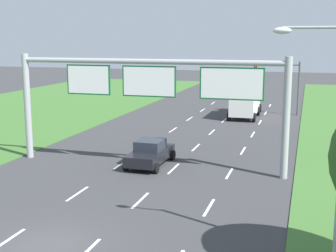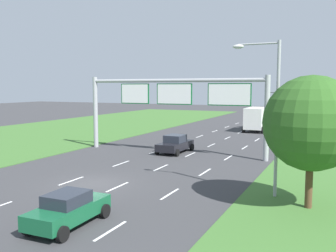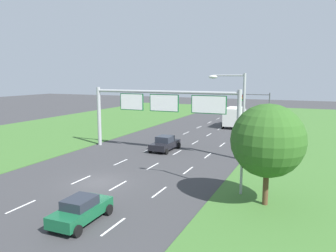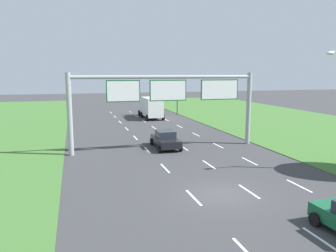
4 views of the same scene
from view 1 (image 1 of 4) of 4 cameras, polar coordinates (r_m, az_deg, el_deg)
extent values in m
plane|color=#38383A|center=(19.44, -14.69, -13.98)|extent=(200.00, 200.00, 0.00)
cube|color=white|center=(20.35, -19.02, -13.06)|extent=(0.14, 2.40, 0.01)
cube|color=white|center=(25.10, -10.99, -8.10)|extent=(0.14, 2.40, 0.01)
cube|color=white|center=(30.29, -5.72, -4.68)|extent=(0.14, 2.40, 0.01)
cube|color=white|center=(35.73, -2.06, -2.25)|extent=(0.14, 2.40, 0.01)
cube|color=white|center=(41.33, 0.61, -0.47)|extent=(0.14, 2.40, 0.01)
cube|color=white|center=(47.03, 2.64, 0.89)|extent=(0.14, 2.40, 0.01)
cube|color=white|center=(52.80, 4.23, 1.95)|extent=(0.14, 2.40, 0.01)
cube|color=white|center=(58.61, 5.50, 2.80)|extent=(0.14, 2.40, 0.01)
cube|color=white|center=(18.65, -9.93, -14.87)|extent=(0.14, 2.40, 0.01)
cube|color=white|center=(23.74, -3.38, -9.02)|extent=(0.14, 2.40, 0.01)
cube|color=white|center=(29.17, 0.67, -5.22)|extent=(0.14, 2.40, 0.01)
cube|color=white|center=(34.79, 3.41, -2.62)|extent=(0.14, 2.40, 0.01)
cube|color=white|center=(40.52, 5.37, -0.74)|extent=(0.14, 2.40, 0.01)
cube|color=white|center=(46.32, 6.84, 0.67)|extent=(0.14, 2.40, 0.01)
cube|color=white|center=(52.17, 7.98, 1.77)|extent=(0.14, 2.40, 0.01)
cube|color=white|center=(58.04, 8.90, 2.64)|extent=(0.14, 2.40, 0.01)
cube|color=white|center=(22.84, 5.02, -9.85)|extent=(0.14, 2.40, 0.01)
cube|color=white|center=(28.44, 7.50, -5.73)|extent=(0.14, 2.40, 0.01)
cube|color=white|center=(34.19, 9.13, -2.98)|extent=(0.14, 2.40, 0.01)
cube|color=white|center=(40.00, 10.29, -1.02)|extent=(0.14, 2.40, 0.01)
cube|color=white|center=(45.87, 11.15, 0.44)|extent=(0.14, 2.40, 0.01)
cube|color=white|center=(51.76, 11.81, 1.57)|extent=(0.14, 2.40, 0.01)
cube|color=white|center=(57.68, 12.34, 2.47)|extent=(0.14, 2.40, 0.01)
cube|color=black|center=(29.87, -2.17, -3.57)|extent=(2.00, 4.52, 0.66)
cube|color=#232833|center=(29.71, -2.19, -2.33)|extent=(1.65, 1.88, 0.66)
cylinder|color=black|center=(31.82, -2.78, -3.29)|extent=(0.23, 0.64, 0.64)
cylinder|color=black|center=(31.20, 0.58, -3.56)|extent=(0.23, 0.64, 0.64)
cylinder|color=black|center=(28.78, -5.16, -4.83)|extent=(0.23, 0.64, 0.64)
cylinder|color=black|center=(28.10, -1.47, -5.18)|extent=(0.23, 0.64, 0.64)
cube|color=silver|center=(51.60, 9.87, 3.35)|extent=(2.20, 2.10, 2.20)
cube|color=silver|center=(47.79, 9.32, 3.14)|extent=(2.36, 5.26, 2.78)
cylinder|color=black|center=(52.39, 8.67, 2.28)|extent=(0.28, 0.90, 0.90)
cylinder|color=black|center=(52.12, 11.13, 2.16)|extent=(0.28, 0.90, 0.90)
cylinder|color=black|center=(50.14, 8.20, 1.92)|extent=(0.28, 0.90, 0.90)
cylinder|color=black|center=(49.85, 10.96, 1.78)|extent=(0.28, 0.90, 0.90)
cylinder|color=black|center=(46.18, 7.45, 1.19)|extent=(0.28, 0.90, 0.90)
cylinder|color=black|center=(45.86, 10.43, 1.03)|extent=(0.28, 0.90, 0.90)
cylinder|color=#9EA0A5|center=(32.62, -16.75, 2.30)|extent=(0.44, 0.44, 7.00)
cylinder|color=#9EA0A5|center=(27.30, 14.19, 0.87)|extent=(0.44, 0.44, 7.00)
cylinder|color=#9EA0A5|center=(28.57, -2.74, 7.87)|extent=(16.80, 0.32, 0.32)
cube|color=#0C5B28|center=(30.15, -9.67, 5.58)|extent=(2.94, 0.12, 1.89)
cube|color=white|center=(30.09, -9.72, 5.57)|extent=(2.78, 0.01, 1.73)
cube|color=#0C5B28|center=(28.59, -2.33, 5.45)|extent=(3.41, 0.12, 1.89)
cube|color=white|center=(28.52, -2.38, 5.44)|extent=(3.25, 0.01, 1.73)
cube|color=#0C5B28|center=(27.37, 7.76, 5.13)|extent=(3.74, 0.12, 1.89)
cube|color=white|center=(27.30, 7.73, 5.12)|extent=(3.58, 0.01, 1.73)
cylinder|color=#47494F|center=(50.65, 15.63, 4.40)|extent=(0.20, 0.20, 5.60)
cylinder|color=#47494F|center=(50.55, 13.20, 7.29)|extent=(4.50, 0.14, 0.14)
cube|color=black|center=(50.78, 10.62, 6.67)|extent=(0.32, 0.36, 1.10)
sphere|color=red|center=(50.55, 10.61, 7.07)|extent=(0.22, 0.22, 0.22)
sphere|color=orange|center=(50.58, 10.60, 6.65)|extent=(0.22, 0.22, 0.22)
sphere|color=green|center=(50.60, 10.58, 6.23)|extent=(0.22, 0.22, 0.22)
cylinder|color=#9EA0A5|center=(16.84, 17.58, 11.39)|extent=(2.20, 0.10, 0.10)
ellipsoid|color=silver|center=(16.87, 13.75, 11.24)|extent=(0.64, 0.32, 0.24)
camera|label=2|loc=(6.11, 145.25, -27.60)|focal=40.00mm
camera|label=3|loc=(7.78, 151.76, -7.14)|focal=35.00mm
camera|label=4|loc=(17.60, -77.84, -1.22)|focal=35.00mm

